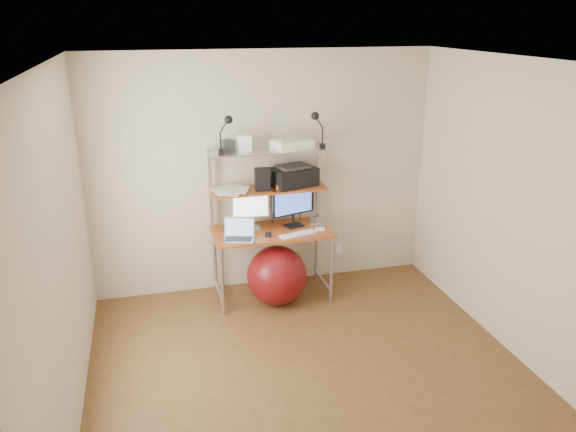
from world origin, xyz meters
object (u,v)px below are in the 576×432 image
object	(u,v)px
laptop	(239,235)
monitor_silver	(250,207)
monitor_black	(293,203)
printer	(293,176)
exercise_ball	(277,276)

from	to	relation	value
laptop	monitor_silver	bearing A→B (deg)	74.62
monitor_black	laptop	xyz separation A→B (m)	(-0.61, -0.23, -0.20)
monitor_silver	laptop	size ratio (longest dim) A/B	1.22
monitor_black	printer	world-z (taller)	printer
monitor_silver	exercise_ball	xyz separation A→B (m)	(0.21, -0.28, -0.67)
monitor_black	laptop	distance (m)	0.68
monitor_black	laptop	size ratio (longest dim) A/B	1.38
monitor_black	exercise_ball	size ratio (longest dim) A/B	0.80
exercise_ball	monitor_black	bearing A→B (deg)	46.10
printer	exercise_ball	distance (m)	1.03
printer	exercise_ball	world-z (taller)	printer
laptop	printer	distance (m)	0.84
exercise_ball	printer	bearing A→B (deg)	52.17
laptop	exercise_ball	bearing A→B (deg)	14.34
monitor_silver	monitor_black	size ratio (longest dim) A/B	0.89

